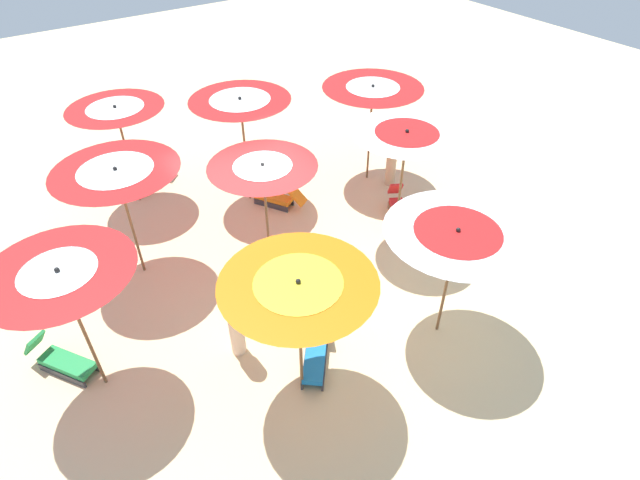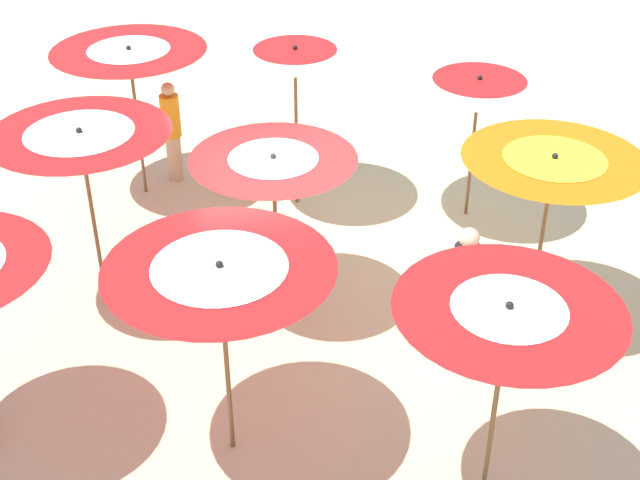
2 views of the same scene
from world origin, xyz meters
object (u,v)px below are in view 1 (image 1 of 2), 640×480
lounger_3 (398,208)px  lounger_4 (278,198)px  beach_umbrella_8 (63,283)px  lounger_2 (152,177)px  beachgoer_0 (233,311)px  beach_umbrella_7 (299,294)px  beach_umbrella_1 (241,108)px  beach_umbrella_4 (263,175)px  lounger_1 (316,352)px  beach_umbrella_5 (118,179)px  beach_umbrella_0 (372,96)px  beach_ball (395,150)px  lounger_0 (63,361)px  beach_umbrella_3 (406,140)px  beach_umbrella_2 (117,114)px  beachgoer_1 (392,152)px  beach_umbrella_6 (456,242)px

lounger_3 → lounger_4: bearing=-102.3°
beach_umbrella_8 → lounger_2: size_ratio=1.95×
beach_umbrella_8 → beachgoer_0: (2.01, -0.65, -1.19)m
beach_umbrella_7 → beach_umbrella_1: bearing=69.9°
beach_umbrella_4 → lounger_3: beach_umbrella_4 is taller
beach_umbrella_7 → lounger_1: bearing=34.1°
lounger_1 → beach_umbrella_5: bearing=-117.6°
lounger_3 → lounger_4: same height
lounger_2 → beach_umbrella_7: bearing=60.7°
beach_umbrella_0 → beachgoer_0: size_ratio=1.32×
beach_ball → lounger_0: bearing=-166.1°
beach_umbrella_3 → beach_umbrella_8: (-6.12, -0.15, -0.15)m
lounger_4 → beach_ball: 3.75m
beach_umbrella_1 → beach_umbrella_2: beach_umbrella_1 is taller
beachgoer_0 → beach_umbrella_8: bearing=151.7°
beach_umbrella_4 → lounger_3: bearing=-7.3°
beach_umbrella_1 → beachgoer_1: bearing=-24.3°
beach_umbrella_5 → beach_umbrella_8: (-1.41, -2.18, 0.05)m
beach_umbrella_5 → lounger_3: (5.29, -1.47, -1.90)m
beach_umbrella_3 → beach_ball: (2.32, 2.66, -2.16)m
beach_umbrella_4 → beach_umbrella_5: beach_umbrella_5 is taller
lounger_1 → beachgoer_0: beachgoer_0 is taller
beach_umbrella_6 → lounger_1: bearing=162.7°
beach_umbrella_8 → beachgoer_0: bearing=-17.8°
lounger_2 → lounger_3: (4.03, -4.33, -0.01)m
beach_umbrella_8 → lounger_3: size_ratio=2.21×
beach_umbrella_8 → lounger_3: 7.02m
beach_umbrella_0 → lounger_0: size_ratio=2.03×
lounger_4 → lounger_0: bearing=79.8°
beach_umbrella_0 → beachgoer_1: 1.39m
lounger_1 → beachgoer_1: (4.46, 3.34, 0.65)m
beach_umbrella_1 → lounger_0: (-4.76, -2.60, -2.05)m
beach_umbrella_5 → lounger_1: 4.44m
lounger_3 → beach_ball: 2.72m
lounger_2 → beachgoer_0: size_ratio=0.68×
beach_umbrella_6 → beach_umbrella_3: bearing=65.2°
lounger_3 → beach_umbrella_1: bearing=-105.9°
beach_umbrella_5 → lounger_0: beach_umbrella_5 is taller
beach_umbrella_1 → beach_ball: beach_umbrella_1 is taller
lounger_0 → lounger_2: lounger_0 is taller
beach_umbrella_3 → beach_umbrella_8: bearing=-178.6°
beach_ball → beach_umbrella_3: bearing=-131.1°
beach_ball → lounger_2: bearing=158.8°
beach_umbrella_3 → beach_umbrella_1: bearing=120.5°
beach_umbrella_1 → beach_umbrella_2: bearing=146.9°
beach_umbrella_6 → beachgoer_0: beach_umbrella_6 is taller
beach_umbrella_3 → lounger_0: (-6.56, 0.46, -2.10)m
beach_umbrella_4 → beachgoer_1: bearing=10.5°
beach_umbrella_7 → lounger_3: (4.24, 2.57, -1.86)m
beach_ball → beach_umbrella_1: bearing=174.5°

